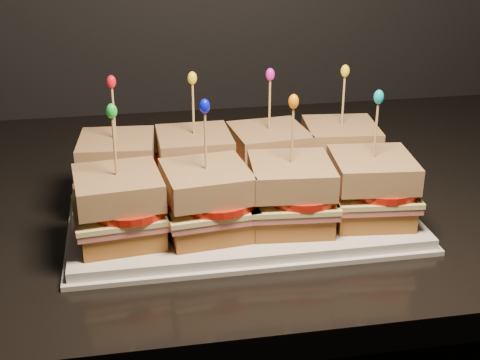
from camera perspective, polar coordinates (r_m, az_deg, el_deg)
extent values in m
cube|color=black|center=(0.99, -17.30, -2.36)|extent=(2.33, 0.74, 0.04)
cube|color=white|center=(0.87, 0.00, -2.78)|extent=(0.43, 0.26, 0.02)
cube|color=white|center=(0.87, 0.00, -3.13)|extent=(0.44, 0.28, 0.01)
cube|color=brown|center=(0.90, -10.24, -0.56)|extent=(0.10, 0.10, 0.03)
cube|color=#B95255|center=(0.90, -10.31, 0.43)|extent=(0.11, 0.11, 0.01)
cube|color=#E8DE8C|center=(0.89, -10.34, 0.84)|extent=(0.11, 0.11, 0.01)
cylinder|color=red|center=(0.89, -9.60, 1.20)|extent=(0.09, 0.09, 0.01)
cube|color=#642E12|center=(0.88, -10.48, 2.53)|extent=(0.10, 0.10, 0.03)
cylinder|color=tan|center=(0.87, -10.70, 5.38)|extent=(0.00, 0.00, 0.09)
ellipsoid|color=red|center=(0.86, -10.92, 8.23)|extent=(0.01, 0.01, 0.02)
cube|color=brown|center=(0.91, -3.83, -0.10)|extent=(0.09, 0.09, 0.03)
cube|color=#B95255|center=(0.90, -3.86, 0.89)|extent=(0.10, 0.10, 0.01)
cube|color=#E8DE8C|center=(0.90, -3.88, 1.30)|extent=(0.11, 0.10, 0.01)
cylinder|color=red|center=(0.89, -3.08, 1.65)|extent=(0.09, 0.09, 0.01)
cube|color=#642E12|center=(0.89, -3.92, 2.98)|extent=(0.10, 0.10, 0.03)
cylinder|color=tan|center=(0.87, -4.01, 5.82)|extent=(0.00, 0.00, 0.09)
ellipsoid|color=yellow|center=(0.86, -4.09, 8.68)|extent=(0.01, 0.01, 0.02)
cube|color=brown|center=(0.92, 2.43, 0.35)|extent=(0.10, 0.10, 0.03)
cube|color=#B95255|center=(0.92, 2.45, 1.32)|extent=(0.11, 0.11, 0.01)
cube|color=#E8DE8C|center=(0.91, 2.46, 1.73)|extent=(0.11, 0.11, 0.01)
cylinder|color=red|center=(0.91, 3.29, 2.08)|extent=(0.09, 0.09, 0.01)
cube|color=#642E12|center=(0.90, 2.49, 3.39)|extent=(0.10, 0.10, 0.03)
cylinder|color=tan|center=(0.89, 2.54, 6.18)|extent=(0.00, 0.00, 0.09)
ellipsoid|color=#D418AE|center=(0.88, 2.59, 8.99)|extent=(0.01, 0.01, 0.02)
cube|color=brown|center=(0.95, 8.43, 0.77)|extent=(0.10, 0.10, 0.03)
cube|color=#B95255|center=(0.94, 8.49, 1.72)|extent=(0.11, 0.11, 0.01)
cube|color=#E8DE8C|center=(0.94, 8.51, 2.12)|extent=(0.11, 0.11, 0.01)
cylinder|color=red|center=(0.94, 9.35, 2.45)|extent=(0.09, 0.09, 0.01)
cube|color=#642E12|center=(0.93, 8.61, 3.73)|extent=(0.10, 0.10, 0.03)
cylinder|color=tan|center=(0.92, 8.79, 6.45)|extent=(0.00, 0.00, 0.09)
ellipsoid|color=yellow|center=(0.90, 8.97, 9.18)|extent=(0.01, 0.01, 0.02)
cube|color=brown|center=(0.79, -10.11, -4.10)|extent=(0.10, 0.10, 0.03)
cube|color=#B95255|center=(0.79, -10.20, -3.00)|extent=(0.11, 0.11, 0.01)
cube|color=#E8DE8C|center=(0.78, -10.24, -2.54)|extent=(0.11, 0.11, 0.01)
cylinder|color=red|center=(0.77, -9.39, -2.18)|extent=(0.09, 0.09, 0.01)
cube|color=#642E12|center=(0.77, -10.39, -0.66)|extent=(0.10, 0.10, 0.03)
cylinder|color=tan|center=(0.75, -10.64, 2.54)|extent=(0.00, 0.00, 0.09)
ellipsoid|color=green|center=(0.74, -10.90, 5.80)|extent=(0.01, 0.01, 0.02)
cube|color=brown|center=(0.80, -2.82, -3.56)|extent=(0.10, 0.10, 0.03)
cube|color=#B95255|center=(0.79, -2.84, -2.46)|extent=(0.11, 0.11, 0.01)
cube|color=#E8DE8C|center=(0.79, -2.85, -2.01)|extent=(0.12, 0.11, 0.01)
cylinder|color=red|center=(0.78, -1.93, -1.63)|extent=(0.09, 0.09, 0.01)
cube|color=#642E12|center=(0.78, -2.89, -0.13)|extent=(0.11, 0.11, 0.03)
cylinder|color=tan|center=(0.76, -2.96, 3.07)|extent=(0.00, 0.00, 0.09)
ellipsoid|color=#060CDC|center=(0.74, -3.04, 6.32)|extent=(0.01, 0.01, 0.02)
cube|color=brown|center=(0.82, 4.27, -2.98)|extent=(0.10, 0.10, 0.03)
cube|color=#B95255|center=(0.81, 4.31, -1.90)|extent=(0.11, 0.11, 0.01)
cube|color=#E8DE8C|center=(0.81, 4.33, -1.45)|extent=(0.11, 0.11, 0.01)
cylinder|color=red|center=(0.80, 5.28, -1.08)|extent=(0.09, 0.09, 0.01)
cube|color=#642E12|center=(0.79, 4.39, 0.39)|extent=(0.10, 0.10, 0.03)
cylinder|color=tan|center=(0.78, 4.49, 3.53)|extent=(0.00, 0.00, 0.09)
ellipsoid|color=orange|center=(0.76, 4.60, 6.70)|extent=(0.01, 0.01, 0.02)
cube|color=brown|center=(0.85, 10.97, -2.39)|extent=(0.10, 0.10, 0.03)
cube|color=#B95255|center=(0.84, 11.05, -1.34)|extent=(0.11, 0.11, 0.01)
cube|color=#E8DE8C|center=(0.84, 11.09, -0.91)|extent=(0.11, 0.11, 0.01)
cylinder|color=red|center=(0.83, 12.05, -0.54)|extent=(0.09, 0.09, 0.01)
cube|color=#642E12|center=(0.82, 11.24, 0.88)|extent=(0.10, 0.10, 0.03)
cylinder|color=tan|center=(0.81, 11.50, 3.90)|extent=(0.00, 0.00, 0.09)
ellipsoid|color=#079CB6|center=(0.79, 11.76, 6.96)|extent=(0.01, 0.01, 0.02)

